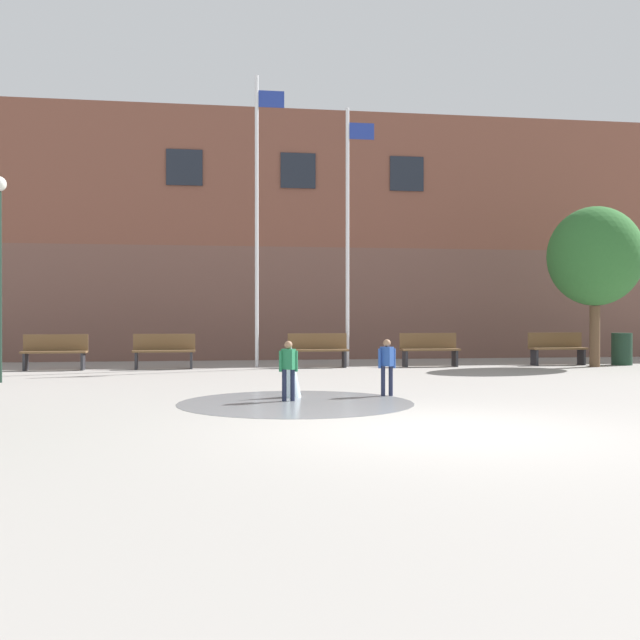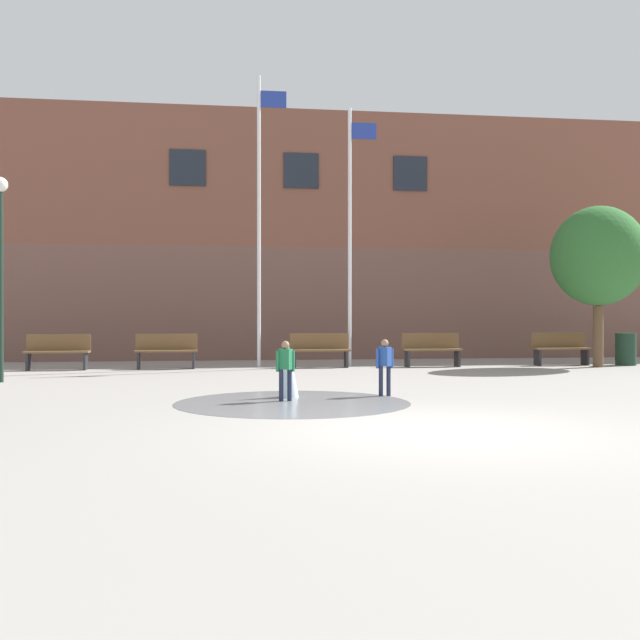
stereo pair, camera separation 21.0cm
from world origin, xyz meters
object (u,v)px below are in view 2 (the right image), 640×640
Objects in this scene: flagpole_left at (260,212)px; park_bench_far_left at (58,351)px; lamp_post_left_lane at (0,250)px; child_running at (285,366)px; park_bench_under_right_flagpole at (320,350)px; flagpole_right at (351,228)px; park_bench_under_left_flagpole at (166,350)px; child_with_pink_shirt at (385,363)px; park_bench_near_trashcan at (432,349)px; park_bench_far_right at (560,348)px; street_tree_near_building at (598,256)px; trash_can at (626,349)px.

park_bench_far_left is at bearing -174.37° from flagpole_left.
park_bench_far_left is 4.17m from lamp_post_left_lane.
flagpole_left reaches higher than child_running.
flagpole_right is (0.93, 0.52, 3.32)m from park_bench_under_right_flagpole.
child_running is 0.14× the size of flagpole_right.
park_bench_under_left_flagpole is 6.00m from flagpole_right.
park_bench_far_left is 1.62× the size of child_running.
flagpole_left is (-1.73, 7.66, 3.62)m from child_with_pink_shirt.
park_bench_near_trashcan is 11.04m from lamp_post_left_lane.
child_with_pink_shirt is (-6.64, -7.13, 0.10)m from park_bench_far_right.
street_tree_near_building is (14.67, 2.58, 0.22)m from lamp_post_left_lane.
park_bench_far_right is 1.82m from trash_can.
flagpole_right reaches higher than park_bench_under_right_flagpole.
child_running is at bearing -56.14° from park_bench_far_left.
flagpole_left reaches higher than park_bench_under_left_flagpole.
flagpole_left is 1.11× the size of flagpole_right.
flagpole_right is 7.91× the size of trash_can.
child_with_pink_shirt reaches higher than trash_can.
child_running is at bearing -144.11° from trash_can.
park_bench_far_left and park_bench_near_trashcan have the same top height.
child_running is at bearing -107.29° from flagpole_right.
lamp_post_left_lane is at bearing -144.81° from flagpole_left.
street_tree_near_building reaches higher than lamp_post_left_lane.
park_bench_far_right is at bearing 171.23° from trash_can.
child_running is at bearing -72.62° from park_bench_under_left_flagpole.
park_bench_near_trashcan and park_bench_far_right have the same top height.
park_bench_near_trashcan is at bearing -0.71° from park_bench_far_left.
flagpole_left is 2.54m from flagpole_right.
street_tree_near_building is at bearing -8.79° from flagpole_left.
flagpole_right is (2.55, 8.20, 3.22)m from child_running.
park_bench_far_left is 9.25m from child_running.
park_bench_under_left_flagpole is at bearing 178.36° from park_bench_near_trashcan.
flagpole_left reaches higher than park_bench_far_left.
park_bench_under_right_flagpole is at bearing -38.14° from child_with_pink_shirt.
park_bench_far_left is 1.00× the size of park_bench_under_right_flagpole.
trash_can is at bearing -1.09° from park_bench_far_left.
lamp_post_left_lane is at bearing -179.87° from child_running.
child_running is (-1.62, -7.68, 0.10)m from park_bench_under_right_flagpole.
flagpole_left is at bearing 9.87° from park_bench_under_left_flagpole.
street_tree_near_building is (7.30, 6.26, 2.41)m from child_with_pink_shirt.
park_bench_under_left_flagpole and park_bench_near_trashcan have the same top height.
trash_can is at bearing -1.77° from park_bench_near_trashcan.
flagpole_right is 6.72m from street_tree_near_building.
flagpole_left is at bearing 180.00° from flagpole_right.
park_bench_under_right_flagpole is 1.78× the size of trash_can.
flagpole_left reaches higher than lamp_post_left_lane.
child_with_pink_shirt is 1.10× the size of trash_can.
lamp_post_left_lane is (-7.21, -3.46, 2.29)m from park_bench_under_right_flagpole.
child_with_pink_shirt is (1.78, 0.54, 0.00)m from child_running.
park_bench_far_left is 1.00× the size of park_bench_under_left_flagpole.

